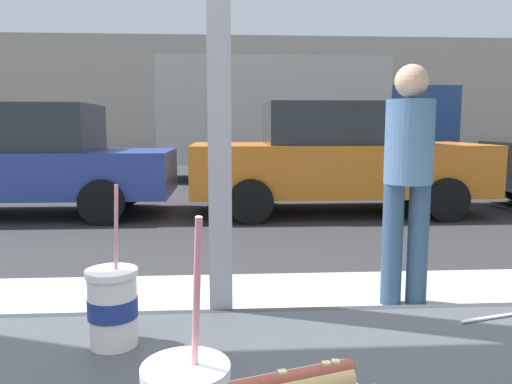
{
  "coord_description": "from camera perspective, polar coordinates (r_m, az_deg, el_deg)",
  "views": [
    {
      "loc": [
        0.01,
        -1.02,
        1.39
      ],
      "look_at": [
        0.24,
        2.68,
        0.89
      ],
      "focal_mm": 34.93,
      "sensor_mm": 36.0,
      "label": 1
    }
  ],
  "objects": [
    {
      "name": "box_truck",
      "position": [
        13.08,
        4.81,
        8.76
      ],
      "size": [
        7.35,
        2.44,
        3.02
      ],
      "color": "beige",
      "rests_on": "ground"
    },
    {
      "name": "loose_straw",
      "position": [
        1.19,
        25.97,
        -12.69
      ],
      "size": [
        0.19,
        0.06,
        0.01
      ],
      "primitive_type": "cylinder",
      "rotation": [
        0.0,
        1.57,
        0.26
      ],
      "color": "white",
      "rests_on": "window_counter"
    },
    {
      "name": "ground_plane",
      "position": [
        9.12,
        -3.62,
        -1.12
      ],
      "size": [
        60.0,
        60.0,
        0.0
      ],
      "primitive_type": "plane",
      "color": "#2D2D30"
    },
    {
      "name": "building_facade_far",
      "position": [
        22.17,
        -3.69,
        10.7
      ],
      "size": [
        28.0,
        1.2,
        5.15
      ],
      "primitive_type": "cube",
      "color": "#A89E8E",
      "rests_on": "ground"
    },
    {
      "name": "pedestrian",
      "position": [
        3.51,
        17.02,
        2.45
      ],
      "size": [
        0.32,
        0.32,
        1.63
      ],
      "color": "navy",
      "rests_on": "sidewalk_strip"
    },
    {
      "name": "parked_car_blue",
      "position": [
        8.49,
        -25.71,
        3.36
      ],
      "size": [
        4.7,
        1.9,
        1.71
      ],
      "color": "#283D93",
      "rests_on": "ground"
    },
    {
      "name": "sidewalk_strip",
      "position": [
        2.92,
        -3.62,
        -18.95
      ],
      "size": [
        16.0,
        2.8,
        0.16
      ],
      "primitive_type": "cube",
      "color": "#B2ADA3",
      "rests_on": "ground"
    },
    {
      "name": "parked_car_orange",
      "position": [
        8.07,
        9.3,
        3.97
      ],
      "size": [
        4.58,
        2.04,
        1.74
      ],
      "color": "orange",
      "rests_on": "ground"
    },
    {
      "name": "soda_cup_right",
      "position": [
        0.97,
        -16.09,
        -12.41
      ],
      "size": [
        0.09,
        0.09,
        0.3
      ],
      "color": "white",
      "rests_on": "window_counter"
    }
  ]
}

